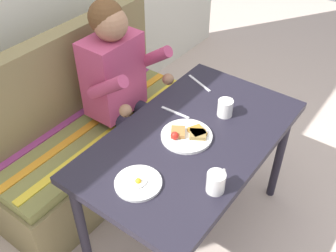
% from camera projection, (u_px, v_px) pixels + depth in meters
% --- Properties ---
extents(ground_plane, '(8.00, 8.00, 0.00)m').
position_uv_depth(ground_plane, '(188.00, 226.00, 2.39)').
color(ground_plane, beige).
extents(table, '(1.20, 0.70, 0.73)m').
position_uv_depth(table, '(192.00, 148.00, 1.98)').
color(table, black).
rests_on(table, ground).
extents(couch, '(1.44, 0.56, 1.00)m').
position_uv_depth(couch, '(91.00, 136.00, 2.53)').
color(couch, olive).
rests_on(couch, ground).
extents(person, '(0.45, 0.61, 1.21)m').
position_uv_depth(person, '(122.00, 81.00, 2.28)').
color(person, '#B13F67').
rests_on(person, ground).
extents(plate_breakfast, '(0.25, 0.25, 0.05)m').
position_uv_depth(plate_breakfast, '(188.00, 135.00, 1.91)').
color(plate_breakfast, white).
rests_on(plate_breakfast, table).
extents(plate_eggs, '(0.21, 0.21, 0.04)m').
position_uv_depth(plate_eggs, '(138.00, 183.00, 1.68)').
color(plate_eggs, white).
rests_on(plate_eggs, table).
extents(coffee_mug, '(0.12, 0.08, 0.09)m').
position_uv_depth(coffee_mug, '(225.00, 107.00, 2.03)').
color(coffee_mug, white).
rests_on(coffee_mug, table).
extents(coffee_mug_second, '(0.12, 0.08, 0.10)m').
position_uv_depth(coffee_mug_second, '(216.00, 182.00, 1.63)').
color(coffee_mug_second, white).
rests_on(coffee_mug_second, table).
extents(fork, '(0.02, 0.17, 0.00)m').
position_uv_depth(fork, '(175.00, 112.00, 2.07)').
color(fork, silver).
rests_on(fork, table).
extents(knife, '(0.08, 0.19, 0.00)m').
position_uv_depth(knife, '(199.00, 83.00, 2.28)').
color(knife, silver).
rests_on(knife, table).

